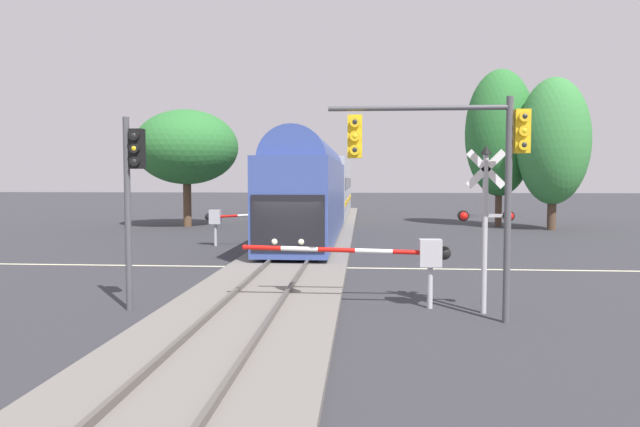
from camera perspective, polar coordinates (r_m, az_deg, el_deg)
ground_plane at (r=22.14m, az=-3.05°, el=-5.28°), size 220.00×220.00×0.00m
road_centre_stripe at (r=22.14m, az=-3.05°, el=-5.27°), size 44.00×0.20×0.01m
railway_track at (r=22.13m, az=-3.05°, el=-5.04°), size 4.40×80.00×0.32m
commuter_train at (r=39.83m, az=0.23°, el=2.67°), size 3.04×39.72×5.16m
crossing_gate_near at (r=15.27m, az=8.66°, el=-4.00°), size 5.46×0.40×1.80m
crossing_signal_mast at (r=14.94m, az=15.89°, el=0.17°), size 1.36×0.44×4.18m
crossing_gate_far at (r=29.13m, az=-8.79°, el=-0.37°), size 6.29×0.40×1.82m
traffic_signal_near_right at (r=13.86m, az=13.18°, el=5.77°), size 4.62×0.38×5.25m
traffic_signal_median at (r=15.42m, az=-17.93°, el=3.02°), size 0.53×0.38×4.91m
oak_behind_train at (r=41.18m, az=-12.94°, el=6.33°), size 7.05×7.05×8.03m
maple_right_background at (r=40.48m, az=21.90°, el=6.56°), size 4.54×4.54×9.80m
oak_far_right at (r=42.36m, az=17.21°, el=7.53°), size 4.70×4.70×10.84m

